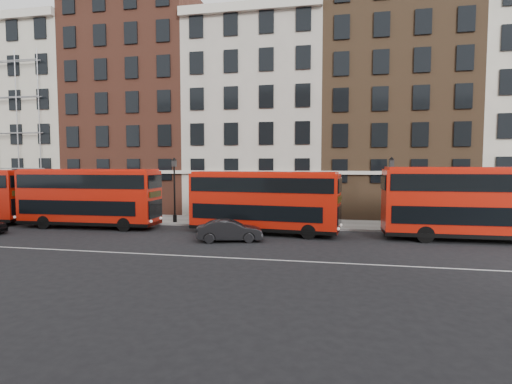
% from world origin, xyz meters
% --- Properties ---
extents(ground, '(120.00, 120.00, 0.00)m').
position_xyz_m(ground, '(0.00, 0.00, 0.00)').
color(ground, black).
rests_on(ground, ground).
extents(pavement, '(80.00, 5.00, 0.15)m').
position_xyz_m(pavement, '(0.00, 10.50, 0.07)').
color(pavement, gray).
rests_on(pavement, ground).
extents(kerb, '(80.00, 0.30, 0.16)m').
position_xyz_m(kerb, '(0.00, 8.00, 0.08)').
color(kerb, gray).
rests_on(kerb, ground).
extents(road_centre_line, '(70.00, 0.12, 0.01)m').
position_xyz_m(road_centre_line, '(0.00, -2.00, 0.01)').
color(road_centre_line, white).
rests_on(road_centre_line, ground).
extents(building_terrace, '(64.00, 11.95, 22.00)m').
position_xyz_m(building_terrace, '(-0.31, 17.88, 10.24)').
color(building_terrace, '#B0AC98').
rests_on(building_terrace, ground).
extents(bus_b, '(10.90, 2.87, 4.55)m').
position_xyz_m(bus_b, '(-11.00, 5.51, 2.44)').
color(bus_b, '#B81709').
rests_on(bus_b, ground).
extents(bus_c, '(10.68, 3.56, 4.41)m').
position_xyz_m(bus_c, '(2.69, 5.52, 2.36)').
color(bus_c, '#B81709').
rests_on(bus_c, ground).
extents(bus_d, '(11.33, 2.87, 4.75)m').
position_xyz_m(bus_d, '(16.38, 5.51, 2.54)').
color(bus_d, '#B81709').
rests_on(bus_d, ground).
extents(car_front, '(4.42, 2.50, 1.38)m').
position_xyz_m(car_front, '(1.08, 2.39, 0.69)').
color(car_front, '#232326').
rests_on(car_front, ground).
extents(lamp_post_left, '(0.44, 0.44, 5.33)m').
position_xyz_m(lamp_post_left, '(-5.34, 8.77, 3.08)').
color(lamp_post_left, black).
rests_on(lamp_post_left, pavement).
extents(lamp_post_right, '(0.44, 0.44, 5.33)m').
position_xyz_m(lamp_post_right, '(11.63, 8.42, 3.08)').
color(lamp_post_right, black).
rests_on(lamp_post_right, pavement).
extents(iron_railings, '(6.60, 0.06, 1.00)m').
position_xyz_m(iron_railings, '(0.00, 12.70, 0.65)').
color(iron_railings, black).
rests_on(iron_railings, pavement).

